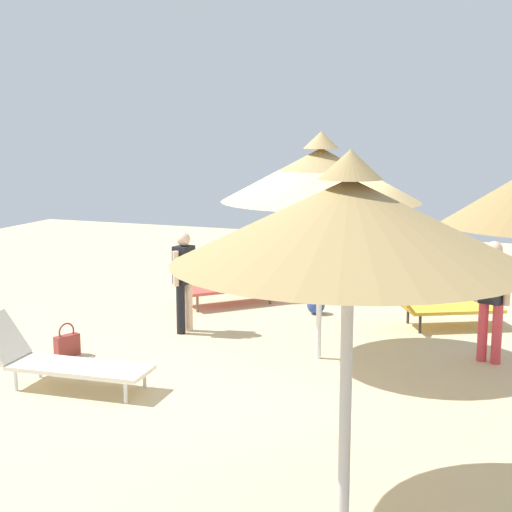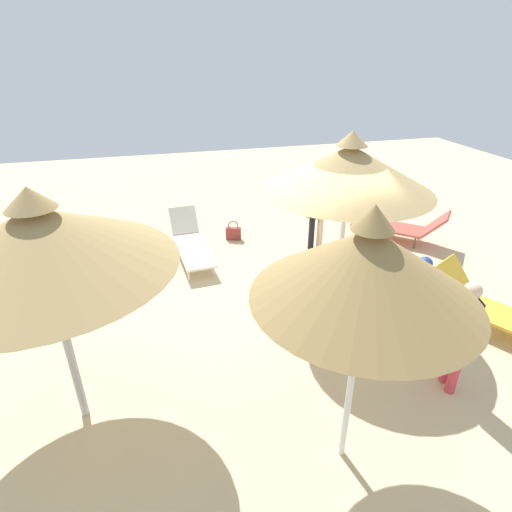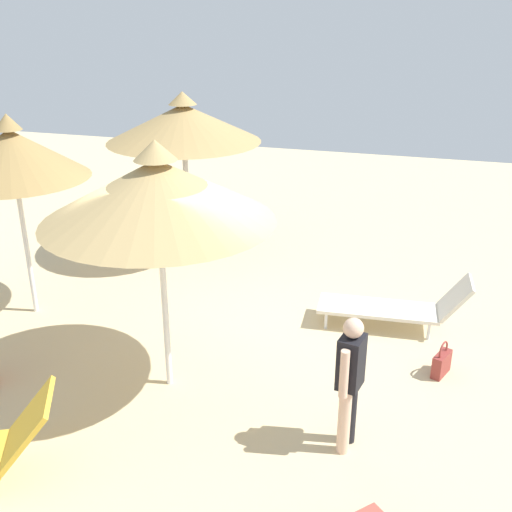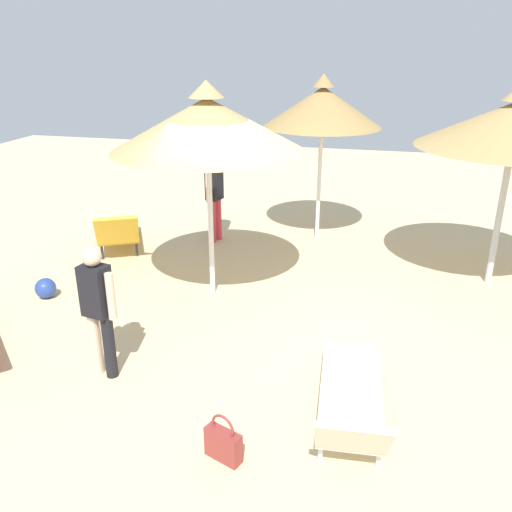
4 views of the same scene
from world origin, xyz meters
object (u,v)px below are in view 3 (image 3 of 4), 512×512
object	(u,v)px
lounge_chair_edge	(398,306)
person_standing_far_left	(350,377)
parasol_umbrella_center	(157,191)
handbag	(442,363)
parasol_umbrella_front	(183,123)
parasol_umbrella_near_left	(12,154)

from	to	relation	value
lounge_chair_edge	person_standing_far_left	bearing A→B (deg)	173.40
parasol_umbrella_center	lounge_chair_edge	bearing A→B (deg)	-49.36
lounge_chair_edge	handbag	bearing A→B (deg)	-149.41
parasol_umbrella_center	person_standing_far_left	world-z (taller)	parasol_umbrella_center
parasol_umbrella_center	lounge_chair_edge	world-z (taller)	parasol_umbrella_center
parasol_umbrella_front	handbag	size ratio (longest dim) A/B	6.23
parasol_umbrella_near_left	parasol_umbrella_front	bearing A→B (deg)	-25.23
lounge_chair_edge	handbag	xyz separation A→B (m)	(-1.06, -0.63, -0.17)
lounge_chair_edge	person_standing_far_left	world-z (taller)	person_standing_far_left
handbag	parasol_umbrella_center	bearing A→B (deg)	109.57
parasol_umbrella_front	parasol_umbrella_center	world-z (taller)	parasol_umbrella_center
parasol_umbrella_front	person_standing_far_left	xyz separation A→B (m)	(-4.53, -3.60, -1.53)
handbag	parasol_umbrella_near_left	bearing A→B (deg)	89.59
parasol_umbrella_front	parasol_umbrella_near_left	world-z (taller)	parasol_umbrella_near_left
parasol_umbrella_center	parasol_umbrella_near_left	size ratio (longest dim) A/B	1.02
lounge_chair_edge	handbag	distance (m)	1.24
person_standing_far_left	handbag	size ratio (longest dim) A/B	3.23
parasol_umbrella_center	parasol_umbrella_near_left	world-z (taller)	parasol_umbrella_center
parasol_umbrella_center	person_standing_far_left	xyz separation A→B (m)	(-0.53, -2.23, -1.59)
person_standing_far_left	handbag	world-z (taller)	person_standing_far_left
parasol_umbrella_center	parasol_umbrella_near_left	bearing A→B (deg)	66.56
parasol_umbrella_front	parasol_umbrella_near_left	bearing A→B (deg)	154.77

